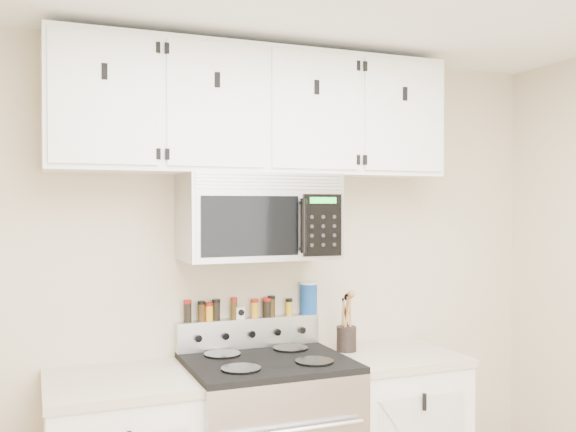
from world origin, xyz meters
name	(u,v)px	position (x,y,z in m)	size (l,w,h in m)	color
back_wall	(247,288)	(0.00, 1.75, 1.25)	(3.50, 0.01, 2.50)	#C1B591
microwave	(258,217)	(0.00, 1.55, 1.63)	(0.76, 0.44, 0.42)	#9E9EA3
upper_cabinets	(257,112)	(0.00, 1.58, 2.15)	(2.00, 0.35, 0.62)	white
utensil_crock	(346,337)	(0.49, 1.55, 1.00)	(0.10, 0.10, 0.30)	black
kitchen_timer	(240,313)	(-0.05, 1.71, 1.13)	(0.05, 0.04, 0.06)	silver
salt_canister	(309,298)	(0.34, 1.71, 1.19)	(0.09, 0.09, 0.17)	#154694
spice_jar_0	(188,311)	(-0.32, 1.71, 1.16)	(0.04, 0.04, 0.11)	black
spice_jar_1	(202,311)	(-0.25, 1.71, 1.15)	(0.04, 0.04, 0.10)	#432A10
spice_jar_2	(209,312)	(-0.21, 1.71, 1.15)	(0.04, 0.04, 0.09)	#F1A51C
spice_jar_3	(216,310)	(-0.17, 1.71, 1.15)	(0.04, 0.04, 0.11)	black
spice_jar_4	(234,308)	(-0.08, 1.71, 1.16)	(0.04, 0.04, 0.11)	#422F10
spice_jar_5	(255,308)	(0.03, 1.71, 1.15)	(0.04, 0.04, 0.10)	orange
spice_jar_6	(267,307)	(0.10, 1.71, 1.15)	(0.05, 0.05, 0.10)	black
spice_jar_7	(272,306)	(0.13, 1.71, 1.16)	(0.04, 0.04, 0.11)	#3A280D
spice_jar_8	(289,307)	(0.23, 1.71, 1.14)	(0.04, 0.04, 0.09)	gold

